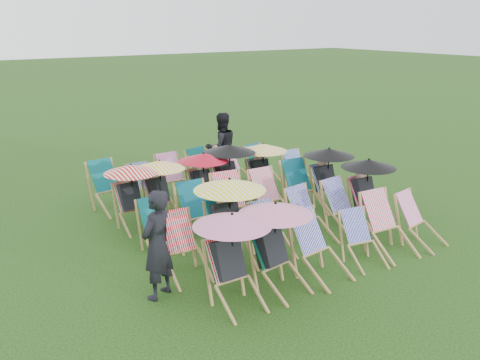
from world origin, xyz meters
TOP-DOWN VIEW (x-y plane):
  - ground at (0.00, 0.00)m, footprint 100.00×100.00m
  - deckchair_0 at (-1.92, -2.18)m, footprint 1.08×1.12m
  - deckchair_1 at (-1.16, -2.17)m, footprint 1.08×1.16m
  - deckchair_2 at (-0.40, -2.24)m, footprint 0.75×0.97m
  - deckchair_3 at (0.51, -2.27)m, footprint 0.66×0.84m
  - deckchair_4 at (1.16, -2.22)m, footprint 0.72×0.96m
  - deckchair_5 at (1.90, -2.29)m, footprint 0.73×0.91m
  - deckchair_6 at (-2.07, -1.06)m, footprint 0.68×0.91m
  - deckchair_7 at (-1.23, -1.03)m, footprint 1.15×1.23m
  - deckchair_8 at (-0.50, -1.18)m, footprint 0.59×0.81m
  - deckchair_9 at (0.43, -1.11)m, footprint 0.72×0.93m
  - deckchair_10 at (1.26, -1.14)m, footprint 0.71×0.92m
  - deckchair_11 at (1.92, -1.05)m, footprint 1.04×1.09m
  - deckchair_12 at (-1.97, -0.01)m, footprint 0.60×0.81m
  - deckchair_13 at (-1.16, 0.01)m, footprint 0.68×0.94m
  - deckchair_14 at (-0.38, 0.09)m, footprint 0.79×1.02m
  - deckchair_15 at (0.45, 0.05)m, footprint 0.66×0.92m
  - deckchair_16 at (1.32, 0.12)m, footprint 0.74×0.98m
  - deckchair_17 at (1.93, 0.04)m, footprint 1.05×1.09m
  - deckchair_18 at (-1.90, 1.24)m, footprint 1.01×1.05m
  - deckchair_19 at (-1.27, 1.32)m, footprint 0.99×1.03m
  - deckchair_20 at (-0.35, 1.27)m, footprint 1.01×1.07m
  - deckchair_21 at (0.32, 1.30)m, footprint 1.09×1.15m
  - deckchair_22 at (1.12, 1.22)m, footprint 1.03×1.09m
  - deckchair_23 at (2.11, 1.12)m, footprint 0.67×0.89m
  - deckchair_24 at (-1.89, 2.39)m, footprint 0.79×1.01m
  - deckchair_25 at (-1.19, 2.33)m, footprint 0.59×0.80m
  - deckchair_26 at (-0.45, 2.33)m, footprint 0.64×0.89m
  - deckchair_27 at (0.35, 2.30)m, footprint 0.80×1.00m
  - deckchair_28 at (1.11, 2.32)m, footprint 0.80×1.00m
  - deckchair_29 at (1.90, 2.30)m, footprint 0.69×0.88m
  - person_left at (-2.67, -1.40)m, footprint 0.68×0.60m
  - person_rear at (1.08, 2.88)m, footprint 0.87×0.70m

SIDE VIEW (x-z plane):
  - ground at x=0.00m, z-range 0.00..0.00m
  - deckchair_3 at x=0.51m, z-range 0.00..0.83m
  - deckchair_25 at x=-1.19m, z-range 0.00..0.85m
  - deckchair_8 at x=-0.50m, z-range 0.00..0.85m
  - deckchair_12 at x=-1.97m, z-range 0.00..0.86m
  - deckchair_29 at x=1.90m, z-range 0.00..0.87m
  - deckchair_5 at x=1.90m, z-range 0.00..0.89m
  - deckchair_23 at x=2.11m, z-range 0.00..0.92m
  - deckchair_9 at x=0.43m, z-range 0.00..0.93m
  - deckchair_10 at x=1.26m, z-range 0.00..0.94m
  - deckchair_6 at x=-2.07m, z-range 0.00..0.94m
  - deckchair_26 at x=-0.45m, z-range 0.00..0.95m
  - deckchair_28 at x=1.11m, z-range 0.00..0.97m
  - deckchair_27 at x=0.35m, z-range 0.00..0.98m
  - deckchair_15 at x=0.45m, z-range 0.00..0.98m
  - deckchair_2 at x=-0.40m, z-range 0.00..0.98m
  - deckchair_4 at x=1.16m, z-range 0.00..1.00m
  - deckchair_13 at x=-1.16m, z-range 0.00..1.00m
  - deckchair_24 at x=-1.89m, z-range 0.00..1.00m
  - deckchair_16 at x=1.32m, z-range 0.00..1.02m
  - deckchair_14 at x=-0.38m, z-range 0.00..1.02m
  - deckchair_19 at x=-1.27m, z-range 0.03..1.20m
  - deckchair_20 at x=-0.35m, z-range 0.03..1.23m
  - deckchair_18 at x=-1.90m, z-range 0.03..1.24m
  - deckchair_22 at x=1.12m, z-range 0.03..1.25m
  - deckchair_11 at x=1.92m, z-range 0.03..1.27m
  - deckchair_17 at x=1.93m, z-range 0.03..1.28m
  - deckchair_0 at x=-1.92m, z-range 0.04..1.31m
  - deckchair_1 at x=-1.16m, z-range 0.04..1.32m
  - deckchair_21 at x=0.32m, z-range 0.04..1.33m
  - deckchair_7 at x=-1.23m, z-range 0.04..1.40m
  - person_left at x=-2.67m, z-range 0.00..1.58m
  - person_rear at x=1.08m, z-range 0.00..1.68m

